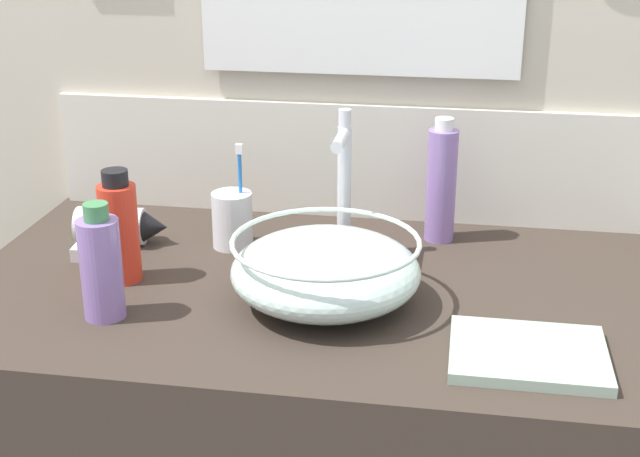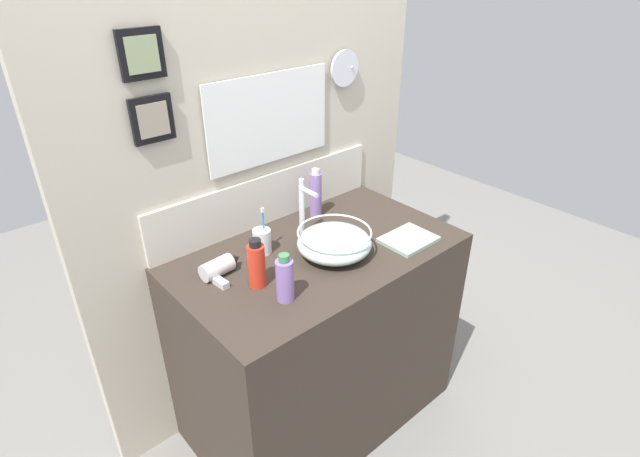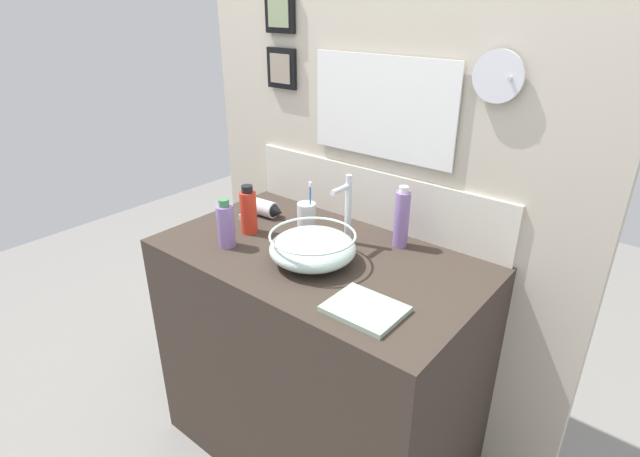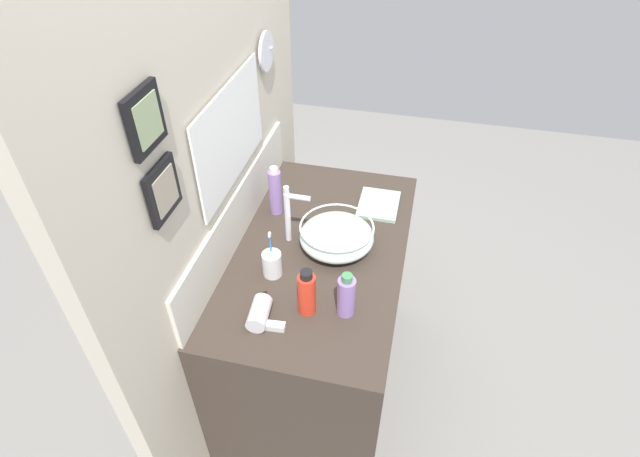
{
  "view_description": "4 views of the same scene",
  "coord_description": "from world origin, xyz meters",
  "px_view_note": "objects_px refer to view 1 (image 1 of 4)",
  "views": [
    {
      "loc": [
        0.23,
        -1.31,
        1.55
      ],
      "look_at": [
        0.01,
        0.0,
        1.03
      ],
      "focal_mm": 50.0,
      "sensor_mm": 36.0,
      "label": 1
    },
    {
      "loc": [
        -1.13,
        -1.29,
        2.0
      ],
      "look_at": [
        0.01,
        0.0,
        1.03
      ],
      "focal_mm": 28.0,
      "sensor_mm": 36.0,
      "label": 2
    },
    {
      "loc": [
        1.0,
        -1.21,
        1.76
      ],
      "look_at": [
        0.01,
        0.0,
        1.03
      ],
      "focal_mm": 28.0,
      "sensor_mm": 36.0,
      "label": 3
    },
    {
      "loc": [
        -1.43,
        -0.34,
        2.29
      ],
      "look_at": [
        0.01,
        0.0,
        1.03
      ],
      "focal_mm": 28.0,
      "sensor_mm": 36.0,
      "label": 4
    }
  ],
  "objects_px": {
    "glass_bowl_sink": "(326,270)",
    "faucet": "(343,176)",
    "hair_drier": "(118,228)",
    "lotion_bottle": "(441,184)",
    "spray_bottle": "(119,230)",
    "toothbrush_cup": "(233,219)",
    "shampoo_bottle": "(101,266)",
    "hand_towel": "(528,354)"
  },
  "relations": [
    {
      "from": "hair_drier",
      "to": "hand_towel",
      "type": "height_order",
      "value": "hair_drier"
    },
    {
      "from": "hair_drier",
      "to": "shampoo_bottle",
      "type": "height_order",
      "value": "shampoo_bottle"
    },
    {
      "from": "hair_drier",
      "to": "hand_towel",
      "type": "relative_size",
      "value": 0.79
    },
    {
      "from": "lotion_bottle",
      "to": "hand_towel",
      "type": "bearing_deg",
      "value": -71.71
    },
    {
      "from": "glass_bowl_sink",
      "to": "toothbrush_cup",
      "type": "height_order",
      "value": "toothbrush_cup"
    },
    {
      "from": "hair_drier",
      "to": "lotion_bottle",
      "type": "bearing_deg",
      "value": 12.01
    },
    {
      "from": "glass_bowl_sink",
      "to": "shampoo_bottle",
      "type": "relative_size",
      "value": 1.62
    },
    {
      "from": "spray_bottle",
      "to": "faucet",
      "type": "bearing_deg",
      "value": 24.24
    },
    {
      "from": "hair_drier",
      "to": "lotion_bottle",
      "type": "xyz_separation_m",
      "value": [
        0.57,
        0.12,
        0.08
      ]
    },
    {
      "from": "spray_bottle",
      "to": "lotion_bottle",
      "type": "distance_m",
      "value": 0.58
    },
    {
      "from": "spray_bottle",
      "to": "shampoo_bottle",
      "type": "height_order",
      "value": "spray_bottle"
    },
    {
      "from": "hand_towel",
      "to": "toothbrush_cup",
      "type": "bearing_deg",
      "value": 146.82
    },
    {
      "from": "lotion_bottle",
      "to": "shampoo_bottle",
      "type": "xyz_separation_m",
      "value": [
        -0.49,
        -0.4,
        -0.03
      ]
    },
    {
      "from": "toothbrush_cup",
      "to": "spray_bottle",
      "type": "xyz_separation_m",
      "value": [
        -0.14,
        -0.17,
        0.04
      ]
    },
    {
      "from": "shampoo_bottle",
      "to": "hand_towel",
      "type": "xyz_separation_m",
      "value": [
        0.63,
        -0.03,
        -0.07
      ]
    },
    {
      "from": "toothbrush_cup",
      "to": "shampoo_bottle",
      "type": "relative_size",
      "value": 1.05
    },
    {
      "from": "toothbrush_cup",
      "to": "hand_towel",
      "type": "bearing_deg",
      "value": -33.18
    },
    {
      "from": "spray_bottle",
      "to": "shampoo_bottle",
      "type": "xyz_separation_m",
      "value": [
        0.02,
        -0.13,
        -0.01
      ]
    },
    {
      "from": "toothbrush_cup",
      "to": "hand_towel",
      "type": "xyz_separation_m",
      "value": [
        0.51,
        -0.33,
        -0.04
      ]
    },
    {
      "from": "toothbrush_cup",
      "to": "faucet",
      "type": "bearing_deg",
      "value": -4.25
    },
    {
      "from": "lotion_bottle",
      "to": "spray_bottle",
      "type": "bearing_deg",
      "value": -152.28
    },
    {
      "from": "faucet",
      "to": "spray_bottle",
      "type": "distance_m",
      "value": 0.38
    },
    {
      "from": "faucet",
      "to": "lotion_bottle",
      "type": "bearing_deg",
      "value": 34.4
    },
    {
      "from": "glass_bowl_sink",
      "to": "hair_drier",
      "type": "height_order",
      "value": "glass_bowl_sink"
    },
    {
      "from": "hair_drier",
      "to": "spray_bottle",
      "type": "height_order",
      "value": "spray_bottle"
    },
    {
      "from": "glass_bowl_sink",
      "to": "toothbrush_cup",
      "type": "xyz_separation_m",
      "value": [
        -0.2,
        0.2,
        -0.01
      ]
    },
    {
      "from": "faucet",
      "to": "toothbrush_cup",
      "type": "distance_m",
      "value": 0.22
    },
    {
      "from": "spray_bottle",
      "to": "hair_drier",
      "type": "bearing_deg",
      "value": 114.18
    },
    {
      "from": "faucet",
      "to": "hair_drier",
      "type": "height_order",
      "value": "faucet"
    },
    {
      "from": "lotion_bottle",
      "to": "shampoo_bottle",
      "type": "bearing_deg",
      "value": -140.5
    },
    {
      "from": "lotion_bottle",
      "to": "glass_bowl_sink",
      "type": "bearing_deg",
      "value": -118.48
    },
    {
      "from": "hand_towel",
      "to": "hair_drier",
      "type": "bearing_deg",
      "value": 156.86
    },
    {
      "from": "glass_bowl_sink",
      "to": "faucet",
      "type": "relative_size",
      "value": 1.12
    },
    {
      "from": "hand_towel",
      "to": "faucet",
      "type": "bearing_deg",
      "value": 133.9
    },
    {
      "from": "shampoo_bottle",
      "to": "spray_bottle",
      "type": "bearing_deg",
      "value": 99.89
    },
    {
      "from": "toothbrush_cup",
      "to": "hair_drier",
      "type": "bearing_deg",
      "value": -173.01
    },
    {
      "from": "glass_bowl_sink",
      "to": "spray_bottle",
      "type": "xyz_separation_m",
      "value": [
        -0.35,
        0.03,
        0.03
      ]
    },
    {
      "from": "hand_towel",
      "to": "shampoo_bottle",
      "type": "bearing_deg",
      "value": 177.48
    },
    {
      "from": "shampoo_bottle",
      "to": "hair_drier",
      "type": "bearing_deg",
      "value": 107.62
    },
    {
      "from": "faucet",
      "to": "spray_bottle",
      "type": "xyz_separation_m",
      "value": [
        -0.35,
        -0.16,
        -0.06
      ]
    },
    {
      "from": "spray_bottle",
      "to": "hand_towel",
      "type": "relative_size",
      "value": 0.88
    },
    {
      "from": "spray_bottle",
      "to": "lotion_bottle",
      "type": "bearing_deg",
      "value": 27.72
    }
  ]
}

